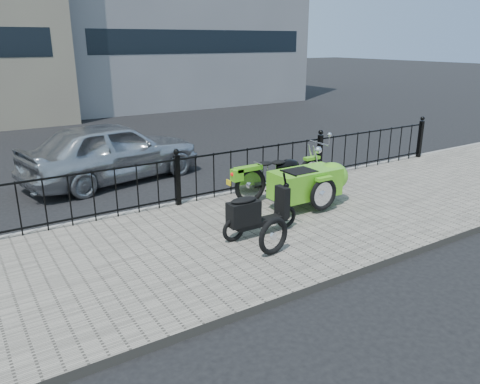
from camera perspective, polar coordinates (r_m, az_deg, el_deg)
ground at (r=7.86m, az=-3.38°, el=-5.03°), size 120.00×120.00×0.00m
sidewalk at (r=7.44m, az=-1.49°, el=-5.89°), size 30.00×3.80×0.12m
curb at (r=9.04m, az=-7.88°, el=-1.63°), size 30.00×0.10×0.12m
iron_fence at (r=8.76m, az=-7.63°, el=1.36°), size 14.11×0.11×1.08m
motorcycle_sidecar at (r=8.83m, az=8.23°, el=1.52°), size 2.28×1.48×0.98m
scooter at (r=7.34m, az=1.94°, el=-2.63°), size 1.41×0.41×0.95m
spare_tire at (r=6.75m, az=4.09°, el=-5.38°), size 0.57×0.17×0.56m
sedan_car at (r=10.97m, az=-15.32°, el=4.83°), size 4.29×2.40×1.38m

